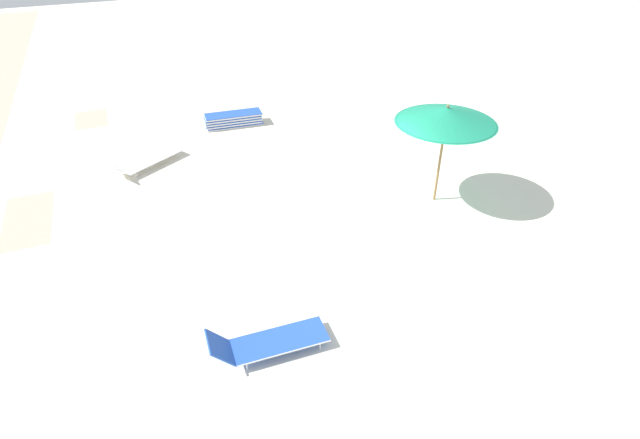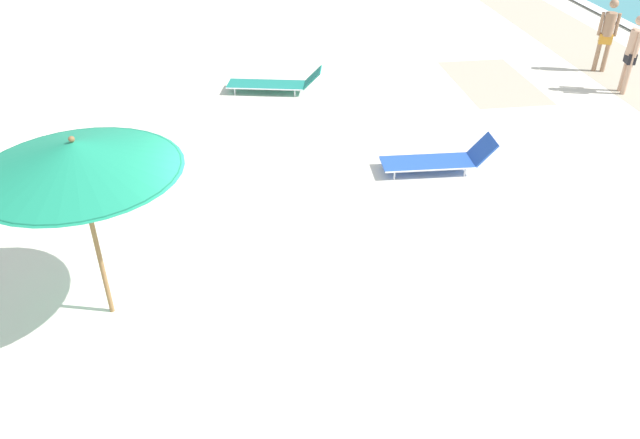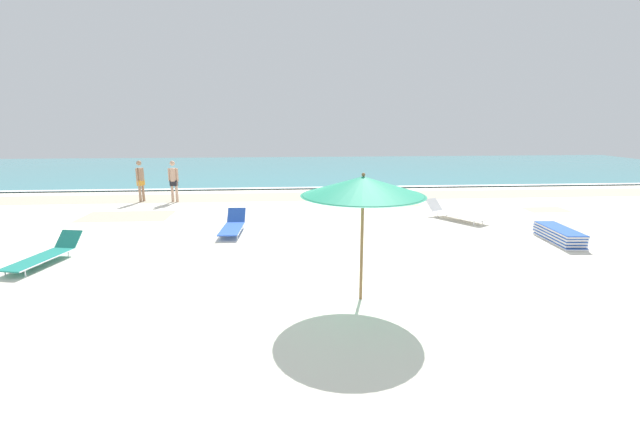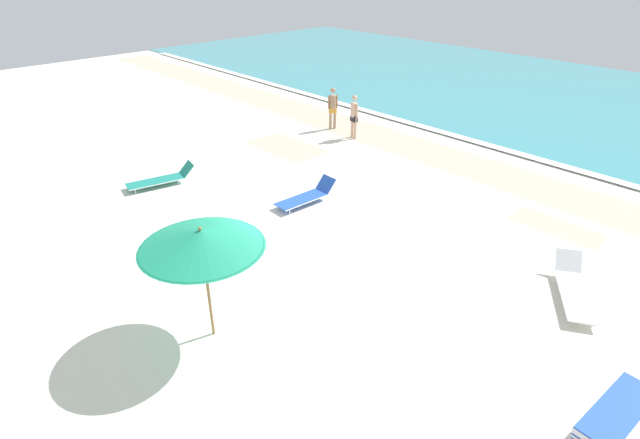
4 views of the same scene
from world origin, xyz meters
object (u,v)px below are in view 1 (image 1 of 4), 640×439
(lounger_stack, at_px, (233,119))
(beach_umbrella, at_px, (447,116))
(sun_lounger_near_water_left, at_px, (145,161))
(sun_lounger_beside_umbrella, at_px, (267,342))

(lounger_stack, bearing_deg, beach_umbrella, -146.80)
(sun_lounger_near_water_left, bearing_deg, beach_umbrella, -156.68)
(lounger_stack, relative_size, sun_lounger_near_water_left, 0.87)
(beach_umbrella, distance_m, sun_lounger_beside_umbrella, 6.51)
(beach_umbrella, height_order, lounger_stack, beach_umbrella)
(sun_lounger_near_water_left, bearing_deg, lounger_stack, -89.52)
(sun_lounger_beside_umbrella, relative_size, sun_lounger_near_water_left, 0.91)
(lounger_stack, height_order, sun_lounger_beside_umbrella, sun_lounger_beside_umbrella)
(beach_umbrella, bearing_deg, sun_lounger_near_water_left, 55.66)
(lounger_stack, bearing_deg, sun_lounger_beside_umbrella, 173.54)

